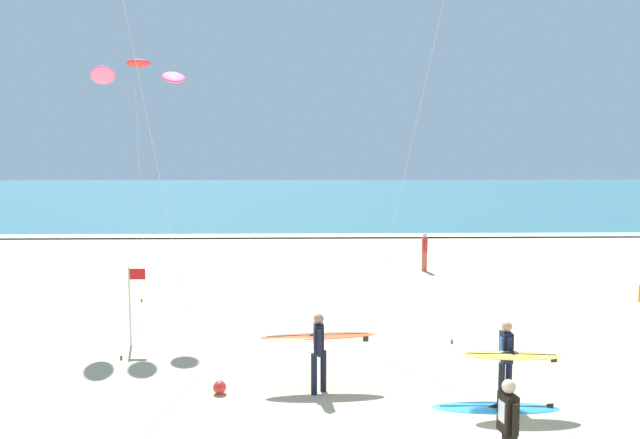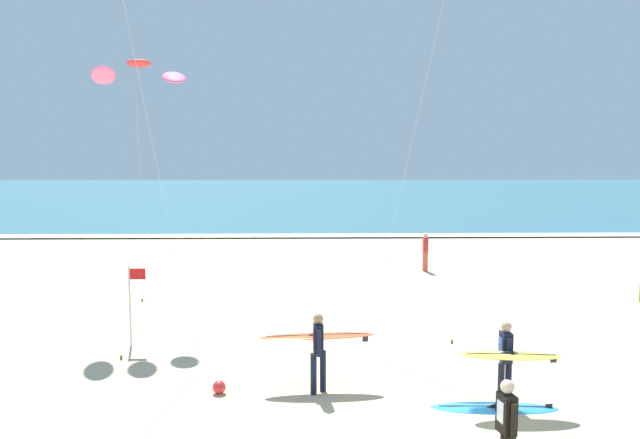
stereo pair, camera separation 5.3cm
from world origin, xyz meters
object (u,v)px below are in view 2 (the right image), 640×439
Objects in this scene: surfer_third at (508,356)px; bystander_red_top at (425,252)px; surfer_trailing at (501,418)px; surfer_lead at (318,342)px; beach_ball at (219,387)px; lifeguard_flag at (132,298)px; kite_arc_scarlet_low at (139,72)px.

surfer_third is 1.26× the size of bystander_red_top.
surfer_trailing reaches higher than bystander_red_top.
surfer_trailing is at bearing -108.67° from surfer_third.
surfer_lead is 1.57× the size of bystander_red_top.
beach_ball is (-2.08, -0.18, -0.91)m from surfer_lead.
surfer_trailing is 1.06× the size of lifeguard_flag.
lifeguard_flag is (-4.74, 3.22, 0.22)m from surfer_lead.
kite_arc_scarlet_low is 13.84m from bystander_red_top.
surfer_trailing is 1.39× the size of bystander_red_top.
beach_ball is at bearing -174.96° from surfer_lead.
surfer_trailing is at bearing -51.90° from kite_arc_scarlet_low.
lifeguard_flag is at bearing 153.32° from surfer_third.
beach_ball is at bearing 141.58° from surfer_trailing.
kite_arc_scarlet_low is (-7.78, 9.92, 6.22)m from surfer_trailing.
surfer_trailing is 10.40m from lifeguard_flag.
bystander_red_top is at bearing 63.51° from beach_ball.
lifeguard_flag reaches higher than surfer_third.
surfer_third is 0.95× the size of lifeguard_flag.
bystander_red_top is (0.94, 14.40, -0.23)m from surfer_third.
surfer_third is at bearing 71.33° from surfer_trailing.
surfer_lead is 3.88m from surfer_third.
surfer_lead and surfer_trailing have the same top height.
surfer_lead is 8.90× the size of beach_ball.
kite_arc_scarlet_low is 9.84m from beach_ball.
surfer_trailing reaches higher than beach_ball.
surfer_third is at bearing -15.50° from surfer_lead.
bystander_red_top is (1.94, 17.37, -0.23)m from surfer_trailing.
bystander_red_top is (4.68, 13.37, -0.23)m from surfer_lead.
kite_arc_scarlet_low is at bearing 96.38° from lifeguard_flag.
beach_ball is (2.97, -6.10, -7.13)m from kite_arc_scarlet_low.
surfer_third is (3.74, -1.04, -0.00)m from surfer_lead.
surfer_lead reaches higher than bystander_red_top.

